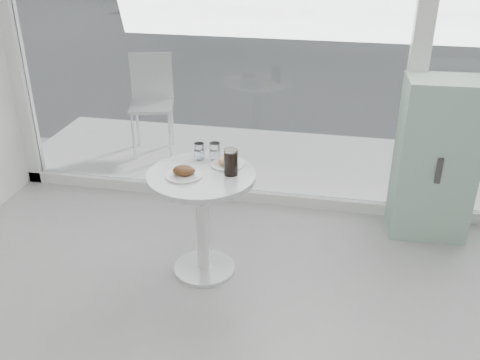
% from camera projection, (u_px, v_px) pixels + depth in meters
% --- Properties ---
extents(room_shell, '(6.00, 6.00, 6.00)m').
position_uv_depth(room_shell, '(63.00, 227.00, 0.75)').
color(room_shell, silver).
rests_on(room_shell, ground).
extents(storefront, '(5.00, 0.14, 3.00)m').
position_uv_depth(storefront, '(311.00, 2.00, 3.95)').
color(storefront, white).
rests_on(storefront, ground).
extents(main_table, '(0.72, 0.72, 0.77)m').
position_uv_depth(main_table, '(202.00, 203.00, 3.60)').
color(main_table, white).
rests_on(main_table, ground).
extents(patio_deck, '(5.60, 1.60, 0.05)m').
position_uv_depth(patio_deck, '(300.00, 164.00, 5.41)').
color(patio_deck, white).
rests_on(patio_deck, ground).
extents(mint_cabinet, '(0.59, 0.42, 1.25)m').
position_uv_depth(mint_cabinet, '(435.00, 160.00, 4.05)').
color(mint_cabinet, '#8AB19D').
rests_on(mint_cabinet, ground).
extents(patio_chair, '(0.53, 0.53, 1.00)m').
position_uv_depth(patio_chair, '(152.00, 97.00, 5.46)').
color(patio_chair, white).
rests_on(patio_chair, patio_deck).
extents(plate_fritter, '(0.24, 0.24, 0.07)m').
position_uv_depth(plate_fritter, '(184.00, 172.00, 3.45)').
color(plate_fritter, silver).
rests_on(plate_fritter, main_table).
extents(plate_donut, '(0.22, 0.22, 0.05)m').
position_uv_depth(plate_donut, '(228.00, 163.00, 3.61)').
color(plate_donut, silver).
rests_on(plate_donut, main_table).
extents(water_tumbler_a, '(0.07, 0.07, 0.11)m').
position_uv_depth(water_tumbler_a, '(199.00, 152.00, 3.69)').
color(water_tumbler_a, white).
rests_on(water_tumbler_a, main_table).
extents(water_tumbler_b, '(0.07, 0.07, 0.12)m').
position_uv_depth(water_tumbler_b, '(215.00, 152.00, 3.69)').
color(water_tumbler_b, white).
rests_on(water_tumbler_b, main_table).
extents(cola_glass, '(0.09, 0.09, 0.18)m').
position_uv_depth(cola_glass, '(231.00, 162.00, 3.45)').
color(cola_glass, white).
rests_on(cola_glass, main_table).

